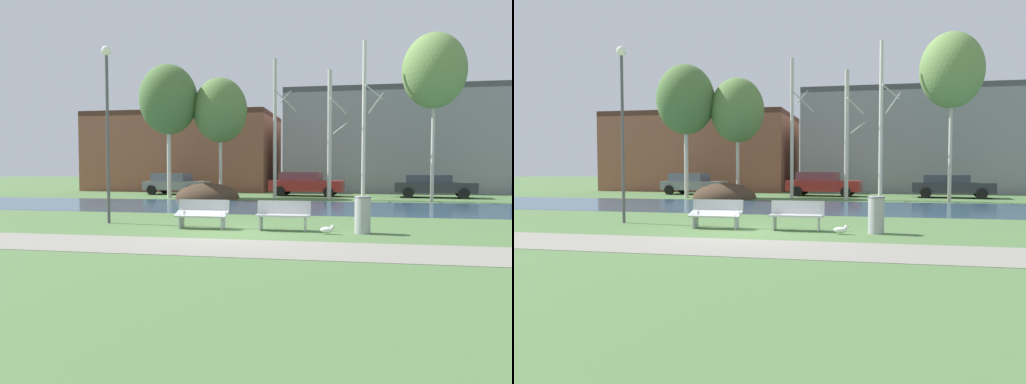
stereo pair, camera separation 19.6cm
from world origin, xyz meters
The scene contains 20 objects.
ground_plane centered at (0.00, 10.00, 0.00)m, with size 120.00×120.00×0.00m, color #4C703D.
paved_path_strip centered at (0.00, -2.34, 0.01)m, with size 60.00×2.42×0.01m, color gray.
river_band centered at (0.00, 9.23, 0.00)m, with size 80.00×7.75×0.01m, color #33516B.
soil_mound centered at (-5.04, 14.20, 0.00)m, with size 3.79×3.47×1.84m, color #423021.
bench_left centered at (-1.24, 0.93, 0.47)m, with size 1.60×0.57×0.87m.
bench_right centered at (1.24, 0.93, 0.47)m, with size 1.60×0.58×0.87m.
trash_bin centered at (3.53, 0.70, 0.55)m, with size 0.48×0.48×1.06m.
seagull centered at (2.57, 0.36, 0.13)m, with size 0.44×0.16×0.26m.
streetlamp centered at (-4.72, 1.68, 3.85)m, with size 0.32×0.32×5.85m.
birch_far_left centered at (-7.57, 14.63, 5.90)m, with size 3.49×3.49×8.01m.
birch_left centered at (-4.57, 15.46, 5.29)m, with size 3.26×3.26×7.26m.
birch_center_left centered at (-1.17, 15.30, 4.20)m, with size 1.42×2.30×8.23m.
birch_center centered at (2.04, 14.87, 3.73)m, with size 1.16×2.00×7.36m.
birch_center_right centered at (3.93, 14.15, 4.42)m, with size 1.17×2.01×8.74m.
birch_right centered at (7.56, 14.35, 7.00)m, with size 3.35×3.35×9.03m.
parked_van_nearest_grey centered at (-8.45, 18.00, 0.76)m, with size 4.35×2.40×1.44m.
parked_sedan_second_red centered at (0.35, 17.94, 0.81)m, with size 4.81×2.37×1.54m.
parked_hatch_third_dark centered at (8.15, 17.68, 0.75)m, with size 4.82×2.40×1.39m.
building_brick_low centered at (-10.12, 25.55, 3.07)m, with size 14.45×9.19×6.14m.
building_grey_warehouse centered at (6.08, 25.77, 3.80)m, with size 15.41×8.15×7.60m.
Camera 1 is at (3.15, -13.22, 1.88)m, focal length 34.06 mm.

